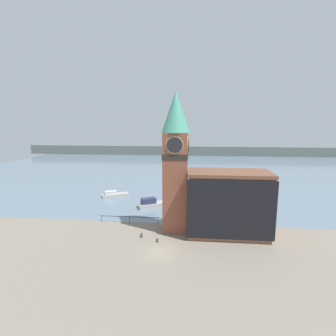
% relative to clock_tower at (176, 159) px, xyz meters
% --- Properties ---
extents(ground_plane, '(160.00, 160.00, 0.00)m').
position_rel_clock_tower_xyz_m(ground_plane, '(-1.55, -8.08, -12.00)').
color(ground_plane, gray).
extents(water, '(160.00, 120.00, 0.00)m').
position_rel_clock_tower_xyz_m(water, '(-1.55, 62.66, -12.01)').
color(water, slate).
rests_on(water, ground_plane).
extents(far_shoreline, '(180.00, 3.00, 5.00)m').
position_rel_clock_tower_xyz_m(far_shoreline, '(-1.55, 102.66, -9.50)').
color(far_shoreline, slate).
rests_on(far_shoreline, water).
extents(pier_railing, '(10.99, 0.08, 1.09)m').
position_rel_clock_tower_xyz_m(pier_railing, '(-8.42, 2.41, -11.05)').
color(pier_railing, '#232328').
rests_on(pier_railing, ground_plane).
extents(clock_tower, '(4.42, 4.42, 22.58)m').
position_rel_clock_tower_xyz_m(clock_tower, '(0.00, 0.00, 0.00)').
color(clock_tower, brown).
rests_on(clock_tower, ground_plane).
extents(pier_building, '(12.90, 6.76, 10.26)m').
position_rel_clock_tower_xyz_m(pier_building, '(8.45, -0.91, -6.85)').
color(pier_building, '#935B42').
rests_on(pier_building, ground_plane).
extents(boat_near, '(7.05, 5.20, 2.08)m').
position_rel_clock_tower_xyz_m(boat_near, '(-5.70, 11.50, -11.25)').
color(boat_near, '#B7B2A8').
rests_on(boat_near, water).
extents(boat_far, '(6.41, 4.39, 1.49)m').
position_rel_clock_tower_xyz_m(boat_far, '(-16.21, 18.41, -11.46)').
color(boat_far, '#B7B2A8').
rests_on(boat_far, water).
extents(mooring_bollard_near, '(0.32, 0.32, 0.72)m').
position_rel_clock_tower_xyz_m(mooring_bollard_near, '(-5.02, -3.52, -11.62)').
color(mooring_bollard_near, '#2D2D33').
rests_on(mooring_bollard_near, ground_plane).
extents(mooring_bollard_far, '(0.28, 0.28, 0.62)m').
position_rel_clock_tower_xyz_m(mooring_bollard_far, '(-2.33, -4.87, -11.67)').
color(mooring_bollard_far, '#2D2D33').
rests_on(mooring_bollard_far, ground_plane).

